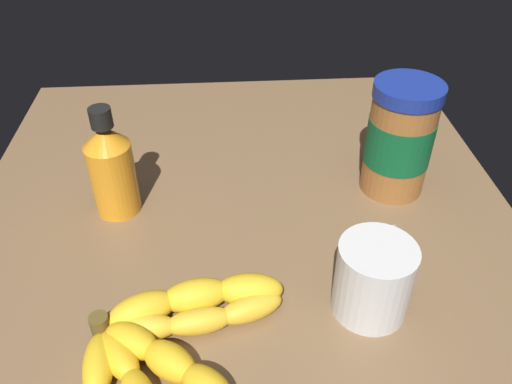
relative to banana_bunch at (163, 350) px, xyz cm
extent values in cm
cube|color=brown|center=(22.20, -9.04, -3.35)|extent=(80.66, 74.45, 3.38)
ellipsoid|color=yellow|center=(-1.18, 6.25, -0.15)|extent=(7.67, 3.77, 3.01)
ellipsoid|color=gold|center=(-0.26, 4.39, -0.13)|extent=(7.35, 6.30, 3.06)
ellipsoid|color=gold|center=(1.30, 3.31, 0.09)|extent=(6.05, 7.00, 3.49)
ellipsoid|color=gold|center=(-1.37, -0.73, 0.09)|extent=(6.43, 6.95, 3.49)
ellipsoid|color=gold|center=(3.12, 2.30, -0.21)|extent=(3.13, 7.39, 2.90)
ellipsoid|color=gold|center=(3.46, -3.51, -0.21)|extent=(3.95, 7.65, 2.90)
ellipsoid|color=gold|center=(4.84, -9.16, -0.21)|extent=(5.10, 7.85, 2.90)
ellipsoid|color=yellow|center=(4.99, 2.57, 0.23)|extent=(6.36, 8.35, 3.77)
ellipsoid|color=yellow|center=(6.67, -3.13, 0.23)|extent=(5.03, 8.02, 3.77)
ellipsoid|color=yellow|center=(7.08, -9.06, 0.23)|extent=(4.08, 7.62, 3.77)
cylinder|color=brown|center=(3.26, 6.72, 0.14)|extent=(2.00, 2.00, 3.00)
cylinder|color=#9E602D|center=(26.99, -30.78, 5.59)|extent=(8.85, 8.85, 14.50)
cylinder|color=#0F592D|center=(26.99, -30.78, 6.32)|extent=(9.03, 9.03, 6.52)
cylinder|color=navy|center=(26.99, -30.78, 13.77)|extent=(9.22, 9.22, 1.85)
cylinder|color=orange|center=(24.77, 7.94, 3.47)|extent=(6.02, 6.02, 10.26)
cone|color=orange|center=(24.77, 7.94, 9.98)|extent=(6.02, 6.02, 2.77)
cylinder|color=black|center=(24.77, 7.94, 12.64)|extent=(2.77, 2.77, 2.55)
cylinder|color=silver|center=(5.39, -22.25, 2.81)|extent=(8.35, 8.35, 8.94)
torus|color=silver|center=(9.96, -25.07, 3.26)|extent=(4.72, 3.44, 4.93)
camera|label=1|loc=(-31.32, -7.11, 44.27)|focal=36.25mm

